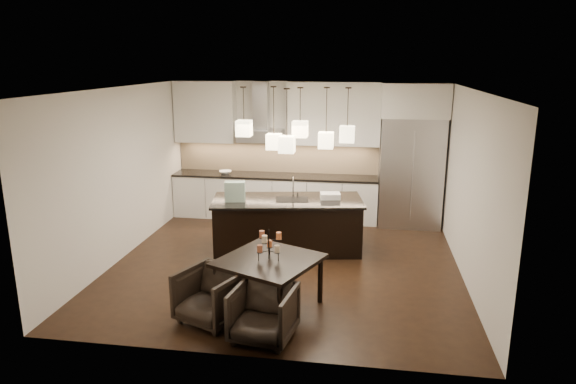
% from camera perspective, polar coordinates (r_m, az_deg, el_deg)
% --- Properties ---
extents(floor, '(5.50, 5.50, 0.02)m').
position_cam_1_polar(floor, '(8.45, -0.21, -7.97)').
color(floor, black).
rests_on(floor, ground).
extents(ceiling, '(5.50, 5.50, 0.02)m').
position_cam_1_polar(ceiling, '(7.82, -0.23, 11.49)').
color(ceiling, white).
rests_on(ceiling, wall_back).
extents(wall_back, '(5.50, 0.02, 2.80)m').
position_cam_1_polar(wall_back, '(10.70, 2.12, 4.69)').
color(wall_back, silver).
rests_on(wall_back, ground).
extents(wall_front, '(5.50, 0.02, 2.80)m').
position_cam_1_polar(wall_front, '(5.42, -4.85, -5.19)').
color(wall_front, silver).
rests_on(wall_front, ground).
extents(wall_left, '(0.02, 5.50, 2.80)m').
position_cam_1_polar(wall_left, '(8.87, -18.12, 1.93)').
color(wall_left, silver).
rests_on(wall_left, ground).
extents(wall_right, '(0.02, 5.50, 2.80)m').
position_cam_1_polar(wall_right, '(8.07, 19.52, 0.61)').
color(wall_right, silver).
rests_on(wall_right, ground).
extents(refrigerator, '(1.20, 0.72, 2.15)m').
position_cam_1_polar(refrigerator, '(10.35, 13.47, 2.14)').
color(refrigerator, '#B7B7BA').
rests_on(refrigerator, floor).
extents(fridge_panel, '(1.26, 0.72, 0.65)m').
position_cam_1_polar(fridge_panel, '(10.16, 13.94, 9.87)').
color(fridge_panel, silver).
rests_on(fridge_panel, refrigerator).
extents(lower_cabinets, '(4.21, 0.62, 0.88)m').
position_cam_1_polar(lower_cabinets, '(10.68, -1.47, -0.60)').
color(lower_cabinets, silver).
rests_on(lower_cabinets, floor).
extents(countertop, '(4.21, 0.66, 0.04)m').
position_cam_1_polar(countertop, '(10.57, -1.49, 1.81)').
color(countertop, black).
rests_on(countertop, lower_cabinets).
extents(backsplash, '(4.21, 0.02, 0.63)m').
position_cam_1_polar(backsplash, '(10.79, -1.21, 3.89)').
color(backsplash, beige).
rests_on(backsplash, countertop).
extents(upper_cab_left, '(1.25, 0.35, 1.25)m').
position_cam_1_polar(upper_cab_left, '(10.86, -9.18, 8.79)').
color(upper_cab_left, silver).
rests_on(upper_cab_left, wall_back).
extents(upper_cab_right, '(1.85, 0.35, 1.25)m').
position_cam_1_polar(upper_cab_right, '(10.36, 5.10, 8.65)').
color(upper_cab_right, silver).
rests_on(upper_cab_right, wall_back).
extents(hood_canopy, '(0.90, 0.52, 0.24)m').
position_cam_1_polar(hood_canopy, '(10.53, -3.08, 6.28)').
color(hood_canopy, '#B7B7BA').
rests_on(hood_canopy, wall_back).
extents(hood_chimney, '(0.30, 0.28, 0.96)m').
position_cam_1_polar(hood_chimney, '(10.56, -3.00, 9.59)').
color(hood_chimney, '#B7B7BA').
rests_on(hood_chimney, hood_canopy).
extents(fruit_bowl, '(0.32, 0.32, 0.06)m').
position_cam_1_polar(fruit_bowl, '(10.74, -6.98, 2.20)').
color(fruit_bowl, silver).
rests_on(fruit_bowl, countertop).
extents(island_body, '(2.60, 1.39, 0.87)m').
position_cam_1_polar(island_body, '(8.89, -0.06, -3.77)').
color(island_body, black).
rests_on(island_body, floor).
extents(island_top, '(2.69, 1.48, 0.04)m').
position_cam_1_polar(island_top, '(8.76, -0.06, -0.95)').
color(island_top, black).
rests_on(island_top, island_body).
extents(faucet, '(0.14, 0.25, 0.37)m').
position_cam_1_polar(faucet, '(8.80, 0.57, 0.52)').
color(faucet, silver).
rests_on(faucet, island_top).
extents(tote_bag, '(0.36, 0.23, 0.34)m').
position_cam_1_polar(tote_bag, '(8.65, -5.91, 0.07)').
color(tote_bag, '#225735').
rests_on(tote_bag, island_top).
extents(food_container, '(0.37, 0.29, 0.10)m').
position_cam_1_polar(food_container, '(8.82, 4.71, -0.42)').
color(food_container, silver).
rests_on(food_container, island_top).
extents(dining_table, '(1.52, 1.52, 0.69)m').
position_cam_1_polar(dining_table, '(6.91, -2.10, -10.09)').
color(dining_table, black).
rests_on(dining_table, floor).
extents(candelabra, '(0.44, 0.44, 0.41)m').
position_cam_1_polar(candelabra, '(6.70, -2.15, -5.81)').
color(candelabra, black).
rests_on(candelabra, dining_table).
extents(candle_a, '(0.09, 0.09, 0.09)m').
position_cam_1_polar(candle_a, '(6.65, -1.22, -6.33)').
color(candle_a, beige).
rests_on(candle_a, candelabra).
extents(candle_b, '(0.09, 0.09, 0.09)m').
position_cam_1_polar(candle_b, '(6.83, -2.06, -5.74)').
color(candle_b, '#D56B37').
rests_on(candle_b, candelabra).
extents(candle_c, '(0.09, 0.09, 0.09)m').
position_cam_1_polar(candle_c, '(6.66, -3.15, -6.29)').
color(candle_c, '#9D5034').
rests_on(candle_c, candelabra).
extents(candle_d, '(0.09, 0.09, 0.09)m').
position_cam_1_polar(candle_d, '(6.67, -1.03, -4.88)').
color(candle_d, '#D56B37').
rests_on(candle_d, candelabra).
extents(candle_e, '(0.09, 0.09, 0.09)m').
position_cam_1_polar(candle_e, '(6.74, -2.91, -4.70)').
color(candle_e, '#9D5034').
rests_on(candle_e, candelabra).
extents(candle_f, '(0.09, 0.09, 0.09)m').
position_cam_1_polar(candle_f, '(6.56, -2.62, -5.25)').
color(candle_f, beige).
rests_on(candle_f, candelabra).
extents(armchair_left, '(0.96, 0.97, 0.68)m').
position_cam_1_polar(armchair_left, '(6.65, -8.57, -11.33)').
color(armchair_left, black).
rests_on(armchair_left, floor).
extents(armchair_right, '(0.80, 0.82, 0.65)m').
position_cam_1_polar(armchair_right, '(6.21, -2.75, -13.31)').
color(armchair_right, black).
rests_on(armchair_right, floor).
extents(pendant_a, '(0.24, 0.24, 0.26)m').
position_cam_1_polar(pendant_a, '(8.57, -4.91, 7.07)').
color(pendant_a, '#FEEBB3').
rests_on(pendant_a, ceiling).
extents(pendant_b, '(0.24, 0.24, 0.26)m').
position_cam_1_polar(pendant_b, '(8.69, -1.58, 5.61)').
color(pendant_b, '#FEEBB3').
rests_on(pendant_b, ceiling).
extents(pendant_c, '(0.24, 0.24, 0.26)m').
position_cam_1_polar(pendant_c, '(8.36, 1.35, 7.00)').
color(pendant_c, '#FEEBB3').
rests_on(pendant_c, ceiling).
extents(pendant_d, '(0.24, 0.24, 0.26)m').
position_cam_1_polar(pendant_d, '(8.43, 4.24, 5.75)').
color(pendant_d, '#FEEBB3').
rests_on(pendant_d, ceiling).
extents(pendant_e, '(0.24, 0.24, 0.26)m').
position_cam_1_polar(pendant_e, '(8.37, 6.58, 6.40)').
color(pendant_e, '#FEEBB3').
rests_on(pendant_e, ceiling).
extents(pendant_f, '(0.24, 0.24, 0.26)m').
position_cam_1_polar(pendant_f, '(8.08, -0.12, 5.31)').
color(pendant_f, '#FEEBB3').
rests_on(pendant_f, ceiling).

